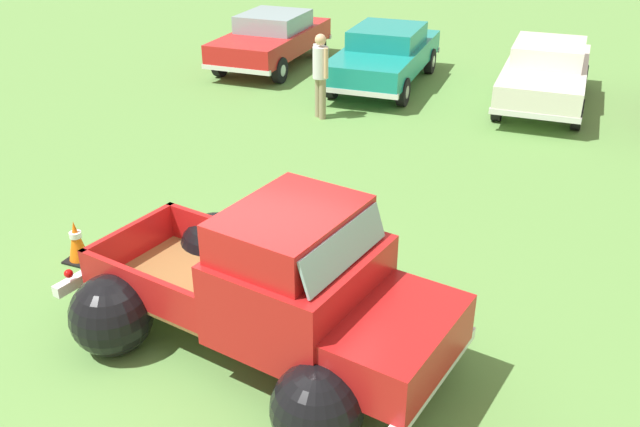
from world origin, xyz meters
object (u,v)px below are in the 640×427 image
object	(u,v)px
lane_cone_0	(77,241)
show_car_1	(385,54)
show_car_2	(546,72)
spectator_0	(320,70)
vintage_pickup_truck	(281,300)
show_car_0	(272,38)

from	to	relation	value
lane_cone_0	show_car_1	bearing A→B (deg)	82.72
show_car_2	spectator_0	size ratio (longest dim) A/B	2.49
lane_cone_0	show_car_2	bearing A→B (deg)	62.32
spectator_0	vintage_pickup_truck	bearing A→B (deg)	55.35
spectator_0	lane_cone_0	xyz separation A→B (m)	(-0.78, -7.02, -0.76)
show_car_0	lane_cone_0	xyz separation A→B (m)	(2.14, -10.52, -0.47)
spectator_0	lane_cone_0	bearing A→B (deg)	29.29
show_car_0	lane_cone_0	distance (m)	10.75
show_car_0	vintage_pickup_truck	bearing A→B (deg)	25.25
show_car_2	spectator_0	distance (m)	5.28
show_car_2	vintage_pickup_truck	bearing A→B (deg)	-10.59
vintage_pickup_truck	show_car_0	world-z (taller)	vintage_pickup_truck
spectator_0	show_car_0	bearing A→B (deg)	-104.58
show_car_1	spectator_0	world-z (taller)	spectator_0
show_car_0	lane_cone_0	size ratio (longest dim) A/B	7.03
show_car_0	show_car_2	size ratio (longest dim) A/B	0.96
show_car_0	show_car_2	distance (m)	7.36
show_car_2	lane_cone_0	world-z (taller)	show_car_2
vintage_pickup_truck	show_car_2	xyz separation A→B (m)	(1.62, 10.68, 0.03)
vintage_pickup_truck	show_car_1	world-z (taller)	vintage_pickup_truck
show_car_1	show_car_0	bearing A→B (deg)	-100.91
show_car_1	lane_cone_0	distance (m)	10.12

